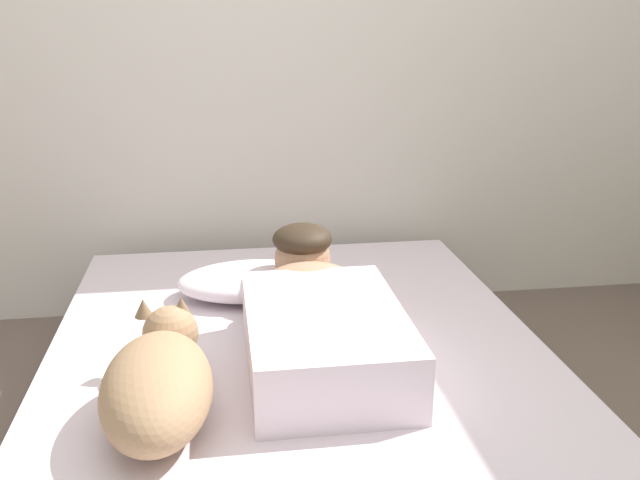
{
  "coord_description": "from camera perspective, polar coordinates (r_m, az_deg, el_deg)",
  "views": [
    {
      "loc": [
        -0.23,
        -1.45,
        1.25
      ],
      "look_at": [
        0.08,
        0.65,
        0.57
      ],
      "focal_mm": 39.36,
      "sensor_mm": 36.0,
      "label": 1
    }
  ],
  "objects": [
    {
      "name": "coffee_cup",
      "position": [
        2.48,
        3.08,
        -3.36
      ],
      "size": [
        0.12,
        0.09,
        0.07
      ],
      "color": "white",
      "rests_on": "bed"
    },
    {
      "name": "back_wall",
      "position": [
        3.0,
        -4.12,
        17.79
      ],
      "size": [
        4.22,
        0.12,
        2.5
      ],
      "color": "silver",
      "rests_on": "ground"
    },
    {
      "name": "bed",
      "position": [
        2.11,
        -1.5,
        -13.43
      ],
      "size": [
        1.5,
        2.08,
        0.32
      ],
      "color": "#4C4742",
      "rests_on": "ground"
    },
    {
      "name": "pillow",
      "position": [
        2.44,
        -5.47,
        -3.32
      ],
      "size": [
        0.52,
        0.32,
        0.11
      ],
      "primitive_type": "ellipsoid",
      "color": "silver",
      "rests_on": "bed"
    },
    {
      "name": "cell_phone",
      "position": [
        1.92,
        -10.1,
        -11.45
      ],
      "size": [
        0.07,
        0.14,
        0.01
      ],
      "primitive_type": "cube",
      "color": "black",
      "rests_on": "bed"
    },
    {
      "name": "dog",
      "position": [
        1.75,
        -12.96,
        -11.09
      ],
      "size": [
        0.26,
        0.57,
        0.21
      ],
      "color": "#9E7A56",
      "rests_on": "bed"
    },
    {
      "name": "person_lying",
      "position": [
        2.05,
        -0.2,
        -6.03
      ],
      "size": [
        0.43,
        0.92,
        0.27
      ],
      "color": "silver",
      "rests_on": "bed"
    }
  ]
}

